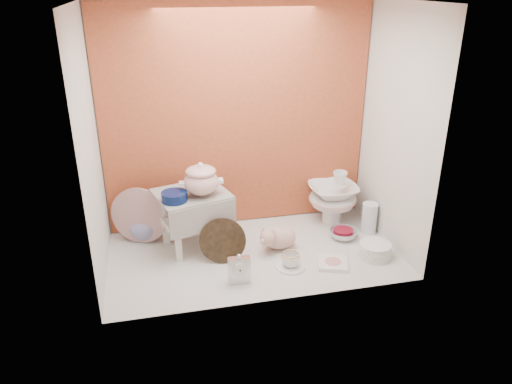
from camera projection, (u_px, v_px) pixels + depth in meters
ground at (254, 254)px, 3.10m from camera, size 1.80×1.80×0.00m
niche_shell at (247, 103)px, 2.89m from camera, size 1.86×1.03×1.53m
step_stool at (193, 219)px, 3.13m from camera, size 0.52×0.47×0.38m
soup_tureen at (201, 179)px, 2.98m from camera, size 0.32×0.32×0.22m
cobalt_bowl at (174, 197)px, 2.93m from camera, size 0.18×0.18×0.06m
floral_platter at (139, 216)px, 3.18m from camera, size 0.37×0.18×0.38m
blue_white_vase at (145, 223)px, 3.26m from camera, size 0.24×0.24×0.22m
lacquer_tray at (223, 241)px, 2.97m from camera, size 0.30×0.12×0.28m
mantel_clock at (239, 269)px, 2.77m from camera, size 0.13×0.05×0.19m
plush_pig at (280, 237)px, 3.14m from camera, size 0.30×0.22×0.16m
teacup_saucer at (290, 267)px, 2.96m from camera, size 0.21×0.21×0.01m
gold_rim_teacup at (291, 260)px, 2.94m from camera, size 0.14×0.14×0.09m
lattice_dish at (333, 263)px, 2.98m from camera, size 0.22×0.22×0.02m
dinner_plate_stack at (375, 250)px, 3.06m from camera, size 0.26×0.26×0.09m
crystal_bowl at (343, 234)px, 3.29m from camera, size 0.19×0.19×0.06m
clear_glass_vase at (369, 218)px, 3.34m from camera, size 0.14×0.14×0.21m
porcelain_tower at (333, 197)px, 3.45m from camera, size 0.41×0.41×0.38m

